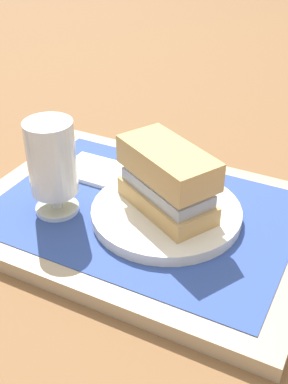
% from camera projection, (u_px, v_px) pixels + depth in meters
% --- Properties ---
extents(ground_plane, '(3.00, 3.00, 0.00)m').
position_uv_depth(ground_plane, '(144.00, 224.00, 0.65)').
color(ground_plane, brown).
extents(tray, '(0.44, 0.32, 0.02)m').
position_uv_depth(tray, '(144.00, 218.00, 0.64)').
color(tray, tan).
rests_on(tray, ground_plane).
extents(placemat, '(0.38, 0.27, 0.00)m').
position_uv_depth(placemat, '(144.00, 211.00, 0.64)').
color(placemat, '#2D4793').
rests_on(placemat, tray).
extents(plate, '(0.19, 0.19, 0.01)m').
position_uv_depth(plate, '(167.00, 212.00, 0.62)').
color(plate, silver).
rests_on(plate, placemat).
extents(sandwich, '(0.14, 0.12, 0.08)m').
position_uv_depth(sandwich, '(166.00, 177.00, 0.60)').
color(sandwich, tan).
rests_on(sandwich, plate).
extents(beer_glass, '(0.06, 0.06, 0.12)m').
position_uv_depth(beer_glass, '(52.00, 163.00, 0.60)').
color(beer_glass, silver).
rests_on(beer_glass, placemat).
extents(napkin_folded, '(0.09, 0.07, 0.01)m').
position_uv_depth(napkin_folded, '(95.00, 170.00, 0.72)').
color(napkin_folded, white).
rests_on(napkin_folded, placemat).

